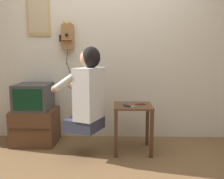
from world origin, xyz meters
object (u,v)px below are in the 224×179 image
Objects in this scene: television at (34,97)px; person at (88,92)px; cell_phone_held at (126,105)px; cell_phone_spare at (140,104)px; wall_phone_antique at (68,37)px; toothbrush at (136,107)px; framed_picture at (39,16)px.

person is at bearing -27.23° from television.
cell_phone_held is 0.19m from cell_phone_spare.
television is (-0.77, 0.40, -0.13)m from person.
television is at bearing 86.25° from person.
cell_phone_spare is (0.97, -0.44, -0.85)m from wall_phone_antique.
cell_phone_spare is 1.04× the size of toothbrush.
wall_phone_antique is 5.57× the size of cell_phone_held.
television reaches higher than cell_phone_held.
wall_phone_antique is 1.36m from cell_phone_spare.
framed_picture reaches higher than cell_phone_spare.
television is 0.87× the size of framed_picture.
wall_phone_antique is at bearing -6.26° from framed_picture.
toothbrush is at bearing -49.50° from cell_phone_spare.
person is 1.28× the size of wall_phone_antique.
wall_phone_antique is 5.71× the size of toothbrush.
person is at bearing 176.71° from cell_phone_held.
wall_phone_antique is 5.50× the size of cell_phone_spare.
person is 0.97m from wall_phone_antique.
framed_picture is at bearing 84.51° from television.
television is 1.42m from cell_phone_spare.
cell_phone_held is at bearing -13.30° from television.
television is 1.11m from framed_picture.
television is at bearing -123.98° from cell_phone_spare.
television is at bearing -152.54° from wall_phone_antique.
toothbrush is at bearing -15.30° from television.
television is 3.34× the size of cell_phone_held.
cell_phone_spare is at bearing -19.30° from framed_picture.
cell_phone_held is (1.20, -0.56, -1.13)m from framed_picture.
wall_phone_antique reaches higher than person.
framed_picture reaches higher than cell_phone_held.
television reaches higher than cell_phone_spare.
toothbrush is (-0.07, -0.15, 0.00)m from cell_phone_spare.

